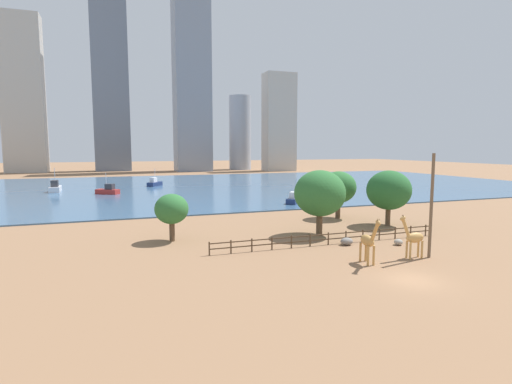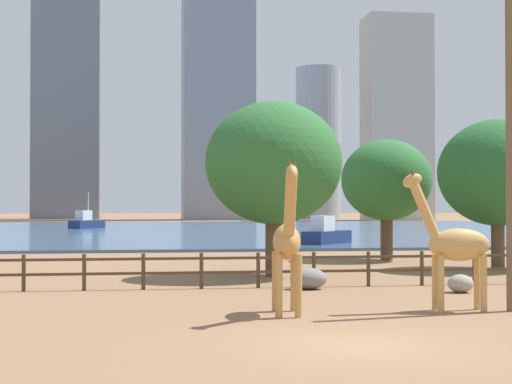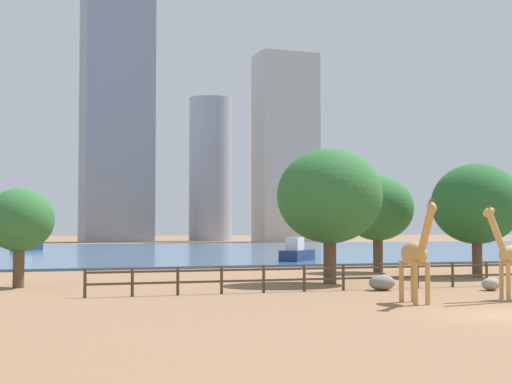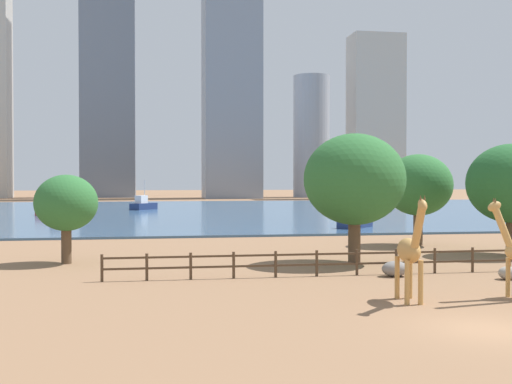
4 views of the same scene
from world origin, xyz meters
The scene contains 21 objects.
ground_plane centered at (0.00, 80.00, 0.00)m, with size 400.00×400.00×0.00m, color #8C6647.
harbor_water centered at (0.00, 77.00, 0.10)m, with size 180.00×86.00×0.20m, color #3D6084.
giraffe_tall centered at (-0.66, 4.77, 2.03)m, with size 0.94×2.98×4.27m.
giraffe_companion centered at (4.25, 4.90, 1.92)m, with size 2.63×0.80×4.11m.
utility_pole centered at (5.87, 4.65, 4.77)m, with size 0.28×0.28×9.53m, color brown.
boulder_near_fence centered at (6.33, 9.42, 0.32)m, with size 0.90×0.85×0.63m, color gray.
boulder_by_pole centered at (1.31, 11.23, 0.39)m, with size 1.34×1.03×0.78m, color gray.
enclosure_fence centered at (-0.19, 12.00, 0.76)m, with size 26.12×0.14×1.30m.
tree_left_large centered at (-15.48, 19.03, 3.47)m, with size 3.60×3.60×5.12m.
tree_center_broad centered at (8.73, 25.37, 4.42)m, with size 5.01×5.01×6.71m.
tree_right_tall centered at (0.89, 16.39, 4.84)m, with size 5.86×5.86×7.50m.
tree_left_small centered at (12.03, 18.56, 4.58)m, with size 5.62×5.62×7.13m.
boat_ferry centered at (-11.65, 81.58, 0.96)m, with size 4.31×5.16×4.51m.
boat_sailboat centered at (-33.90, 74.97, 1.09)m, with size 2.30×6.00×5.35m.
boat_tug centered at (8.77, 40.21, 0.90)m, with size 4.42×4.60×2.07m.
boat_barge centered at (-22.66, 66.38, 0.95)m, with size 5.09×4.33×4.47m.
skyline_tower_needle centered at (10.66, 147.80, 43.57)m, with size 14.65×13.20×87.13m, color gray.
skyline_block_central centered at (33.51, 152.82, 16.72)m, with size 9.95×9.95×33.44m, color #939EAD.
skyline_tower_glass centered at (46.42, 137.49, 20.81)m, with size 13.15×8.53×41.62m, color #B7B2A8.
skyline_block_left centered at (-54.56, 159.48, 31.10)m, with size 15.14×8.83×62.20m, color #B7B2A8.
skyline_block_right centered at (-21.66, 161.16, 37.78)m, with size 14.64×9.40×75.56m, color slate.
Camera 1 is at (-20.97, -23.73, 10.02)m, focal length 28.00 mm.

